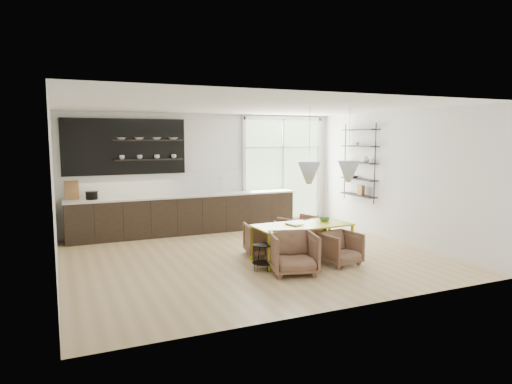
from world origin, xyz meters
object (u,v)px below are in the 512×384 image
at_px(armchair_front_right, 340,248).
at_px(wire_stool, 262,254).
at_px(armchair_front_left, 293,253).
at_px(armchair_back_right, 302,233).
at_px(dining_table, 302,227).
at_px(armchair_back_left, 263,239).

height_order(armchair_front_right, wire_stool, armchair_front_right).
bearing_deg(wire_stool, armchair_front_left, -44.76).
bearing_deg(wire_stool, armchair_back_right, 37.08).
distance_m(dining_table, wire_stool, 1.09).
bearing_deg(armchair_front_right, armchair_back_right, 84.45).
bearing_deg(wire_stool, armchair_front_right, -9.88).
relative_size(armchair_back_right, wire_stool, 1.66).
distance_m(armchair_back_left, armchair_front_left, 1.34).
distance_m(armchair_back_right, armchair_front_left, 1.74).
bearing_deg(armchair_front_left, armchair_back_right, 69.39).
bearing_deg(wire_stool, dining_table, 18.64).
height_order(armchair_back_right, wire_stool, armchair_back_right).
bearing_deg(dining_table, armchair_front_left, -131.04).
distance_m(dining_table, armchair_back_right, 0.86).
bearing_deg(armchair_back_left, armchair_back_right, -163.63).
bearing_deg(armchair_back_left, armchair_front_left, 98.47).
bearing_deg(armchair_back_right, dining_table, 42.54).
xyz_separation_m(armchair_back_left, armchair_back_right, (0.93, 0.09, 0.03)).
height_order(armchair_back_left, wire_stool, armchair_back_left).
distance_m(dining_table, armchair_front_left, 0.97).
relative_size(armchair_back_left, armchair_back_right, 0.92).
height_order(dining_table, armchair_front_left, armchair_front_left).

